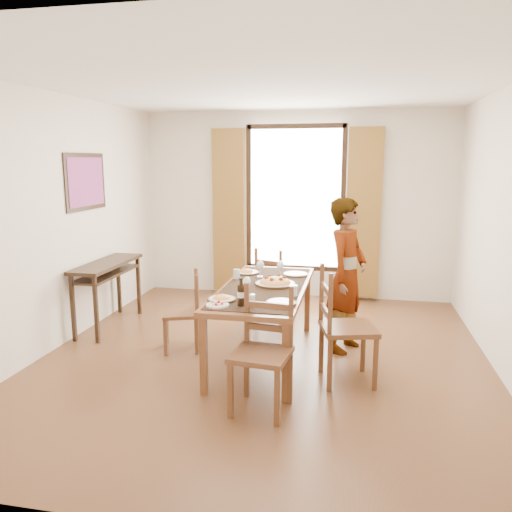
% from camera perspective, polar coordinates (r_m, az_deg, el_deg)
% --- Properties ---
extents(ground, '(5.00, 5.00, 0.00)m').
position_cam_1_polar(ground, '(5.24, 0.93, -11.51)').
color(ground, '#482A16').
rests_on(ground, ground).
extents(room_shell, '(4.60, 5.10, 2.74)m').
position_cam_1_polar(room_shell, '(4.99, 1.20, 5.66)').
color(room_shell, silver).
rests_on(room_shell, ground).
extents(console_table, '(0.38, 1.20, 0.80)m').
position_cam_1_polar(console_table, '(6.24, -16.66, -1.72)').
color(console_table, black).
rests_on(console_table, ground).
extents(dining_table, '(0.83, 1.94, 0.76)m').
position_cam_1_polar(dining_table, '(5.02, 0.90, -4.20)').
color(dining_table, brown).
rests_on(dining_table, ground).
extents(chair_west, '(0.48, 0.48, 0.85)m').
position_cam_1_polar(chair_west, '(5.38, -8.24, -6.54)').
color(chair_west, brown).
rests_on(chair_west, ground).
extents(chair_north, '(0.52, 0.52, 0.92)m').
position_cam_1_polar(chair_north, '(6.37, 2.05, -3.39)').
color(chair_north, brown).
rests_on(chair_north, ground).
extents(chair_south, '(0.49, 0.49, 1.00)m').
position_cam_1_polar(chair_south, '(4.08, 0.74, -11.15)').
color(chair_south, brown).
rests_on(chair_south, ground).
extents(chair_east, '(0.57, 0.57, 1.06)m').
position_cam_1_polar(chair_east, '(4.62, 10.01, -8.26)').
color(chair_east, brown).
rests_on(chair_east, ground).
extents(man, '(0.85, 0.78, 1.62)m').
position_cam_1_polar(man, '(5.31, 10.33, -2.20)').
color(man, '#9B9EA3').
rests_on(man, ground).
extents(plate_sw, '(0.27, 0.27, 0.05)m').
position_cam_1_polar(plate_sw, '(4.51, -3.94, -4.74)').
color(plate_sw, silver).
rests_on(plate_sw, dining_table).
extents(plate_se, '(0.27, 0.27, 0.05)m').
position_cam_1_polar(plate_se, '(4.40, 2.92, -5.13)').
color(plate_se, silver).
rests_on(plate_se, dining_table).
extents(plate_nw, '(0.27, 0.27, 0.05)m').
position_cam_1_polar(plate_nw, '(5.56, -1.10, -1.72)').
color(plate_nw, silver).
rests_on(plate_nw, dining_table).
extents(plate_ne, '(0.27, 0.27, 0.05)m').
position_cam_1_polar(plate_ne, '(5.50, 4.53, -1.91)').
color(plate_ne, silver).
rests_on(plate_ne, dining_table).
extents(pasta_platter, '(0.40, 0.40, 0.10)m').
position_cam_1_polar(pasta_platter, '(5.04, 2.22, -2.78)').
color(pasta_platter, '#B75817').
rests_on(pasta_platter, dining_table).
extents(caprese_plate, '(0.20, 0.20, 0.04)m').
position_cam_1_polar(caprese_plate, '(4.35, -4.42, -5.46)').
color(caprese_plate, silver).
rests_on(caprese_plate, dining_table).
extents(wine_glass_a, '(0.08, 0.08, 0.18)m').
position_cam_1_polar(wine_glass_a, '(4.63, -1.06, -3.47)').
color(wine_glass_a, white).
rests_on(wine_glass_a, dining_table).
extents(wine_glass_b, '(0.08, 0.08, 0.18)m').
position_cam_1_polar(wine_glass_b, '(5.36, 2.81, -1.49)').
color(wine_glass_b, white).
rests_on(wine_glass_b, dining_table).
extents(wine_glass_c, '(0.08, 0.08, 0.18)m').
position_cam_1_polar(wine_glass_c, '(5.38, 0.47, -1.45)').
color(wine_glass_c, white).
rests_on(wine_glass_c, dining_table).
extents(tumbler_a, '(0.07, 0.07, 0.10)m').
position_cam_1_polar(tumbler_a, '(4.66, 4.33, -3.95)').
color(tumbler_a, silver).
rests_on(tumbler_a, dining_table).
extents(tumbler_b, '(0.07, 0.07, 0.10)m').
position_cam_1_polar(tumbler_b, '(5.32, -2.23, -2.06)').
color(tumbler_b, silver).
rests_on(tumbler_b, dining_table).
extents(tumbler_c, '(0.07, 0.07, 0.10)m').
position_cam_1_polar(tumbler_c, '(4.34, -0.57, -5.04)').
color(tumbler_c, silver).
rests_on(tumbler_c, dining_table).
extents(wine_bottle, '(0.07, 0.07, 0.25)m').
position_cam_1_polar(wine_bottle, '(4.32, -1.71, -4.11)').
color(wine_bottle, black).
rests_on(wine_bottle, dining_table).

